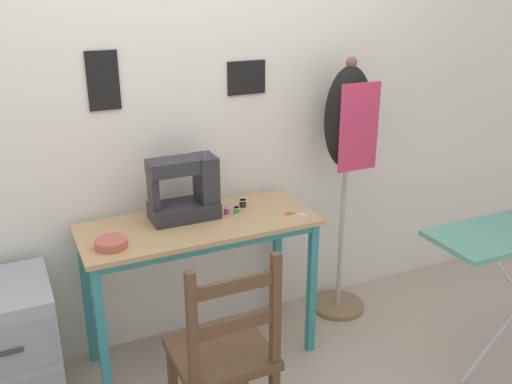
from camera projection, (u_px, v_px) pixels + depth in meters
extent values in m
plane|color=tan|center=(220.00, 381.00, 2.88)|extent=(14.00, 14.00, 0.00)
cube|color=silver|center=(175.00, 111.00, 2.89)|extent=(10.00, 0.05, 2.55)
cube|color=black|center=(103.00, 81.00, 2.66)|extent=(0.15, 0.01, 0.28)
cube|color=black|center=(246.00, 78.00, 2.97)|extent=(0.21, 0.01, 0.17)
cube|color=tan|center=(198.00, 225.00, 2.81)|extent=(1.17, 0.48, 0.02)
cube|color=teal|center=(213.00, 247.00, 2.65)|extent=(1.09, 0.03, 0.04)
cube|color=teal|center=(102.00, 341.00, 2.57)|extent=(0.04, 0.04, 0.75)
cube|color=teal|center=(312.00, 289.00, 2.99)|extent=(0.04, 0.04, 0.75)
cube|color=teal|center=(87.00, 298.00, 2.91)|extent=(0.04, 0.04, 0.75)
cube|color=teal|center=(277.00, 257.00, 3.34)|extent=(0.04, 0.04, 0.75)
cube|color=#28282D|center=(184.00, 210.00, 2.85)|extent=(0.33, 0.19, 0.08)
cube|color=#28282D|center=(206.00, 178.00, 2.84)|extent=(0.09, 0.16, 0.23)
cube|color=#28282D|center=(177.00, 166.00, 2.75)|extent=(0.29, 0.14, 0.07)
cube|color=#28282D|center=(153.00, 192.00, 2.74)|extent=(0.04, 0.10, 0.16)
cylinder|color=#B22D2D|center=(216.00, 176.00, 2.86)|extent=(0.02, 0.06, 0.06)
cylinder|color=#99999E|center=(205.00, 153.00, 2.79)|extent=(0.01, 0.01, 0.02)
cylinder|color=#B25647|center=(111.00, 243.00, 2.54)|extent=(0.15, 0.15, 0.04)
cylinder|color=brown|center=(111.00, 240.00, 2.54)|extent=(0.12, 0.12, 0.01)
cube|color=silver|center=(299.00, 214.00, 2.90)|extent=(0.08, 0.05, 0.00)
cube|color=silver|center=(299.00, 215.00, 2.89)|extent=(0.07, 0.07, 0.00)
torus|color=#DB511E|center=(288.00, 214.00, 2.90)|extent=(0.03, 0.03, 0.01)
torus|color=#DB511E|center=(288.00, 213.00, 2.91)|extent=(0.03, 0.03, 0.01)
cylinder|color=purple|center=(227.00, 211.00, 2.89)|extent=(0.03, 0.03, 0.04)
cylinder|color=beige|center=(227.00, 208.00, 2.89)|extent=(0.03, 0.03, 0.00)
cylinder|color=beige|center=(227.00, 214.00, 2.90)|extent=(0.03, 0.03, 0.00)
cylinder|color=green|center=(237.00, 210.00, 2.91)|extent=(0.03, 0.03, 0.03)
cylinder|color=beige|center=(237.00, 208.00, 2.90)|extent=(0.04, 0.04, 0.00)
cylinder|color=beige|center=(237.00, 213.00, 2.91)|extent=(0.04, 0.04, 0.00)
cylinder|color=black|center=(243.00, 204.00, 2.98)|extent=(0.04, 0.04, 0.04)
cylinder|color=beige|center=(243.00, 200.00, 2.98)|extent=(0.04, 0.04, 0.00)
cylinder|color=beige|center=(243.00, 207.00, 2.99)|extent=(0.04, 0.04, 0.00)
cube|color=#513823|center=(221.00, 353.00, 2.38)|extent=(0.40, 0.38, 0.04)
cube|color=#513823|center=(243.00, 366.00, 2.66)|extent=(0.04, 0.04, 0.42)
cube|color=#513823|center=(192.00, 330.00, 2.08)|extent=(0.04, 0.04, 0.48)
cube|color=#513823|center=(275.00, 309.00, 2.21)|extent=(0.04, 0.04, 0.48)
cube|color=#513823|center=(235.00, 286.00, 2.10)|extent=(0.34, 0.02, 0.06)
cube|color=#513823|center=(235.00, 325.00, 2.16)|extent=(0.34, 0.02, 0.06)
cube|color=#93999E|center=(13.00, 348.00, 2.61)|extent=(0.39, 0.46, 0.64)
cube|color=gray|center=(11.00, 350.00, 2.37)|extent=(0.36, 0.01, 0.23)
cube|color=#333338|center=(11.00, 352.00, 2.36)|extent=(0.10, 0.01, 0.02)
cylinder|color=#846647|center=(337.00, 305.00, 3.51)|extent=(0.32, 0.32, 0.03)
cylinder|color=#ADA89E|center=(342.00, 232.00, 3.34)|extent=(0.03, 0.03, 0.97)
ellipsoid|color=black|center=(348.00, 118.00, 3.10)|extent=(0.28, 0.20, 0.56)
sphere|color=brown|center=(351.00, 63.00, 2.99)|extent=(0.06, 0.06, 0.06)
cube|color=#C63356|center=(359.00, 128.00, 3.02)|extent=(0.24, 0.01, 0.47)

